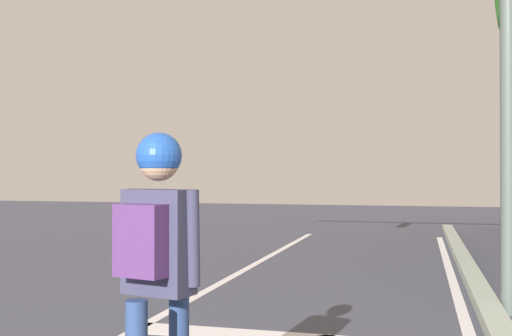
% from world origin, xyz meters
% --- Properties ---
extents(skater, '(0.44, 0.61, 1.60)m').
position_xyz_m(skater, '(1.65, 4.12, 1.09)').
color(skater, navy).
rests_on(skater, skateboard).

